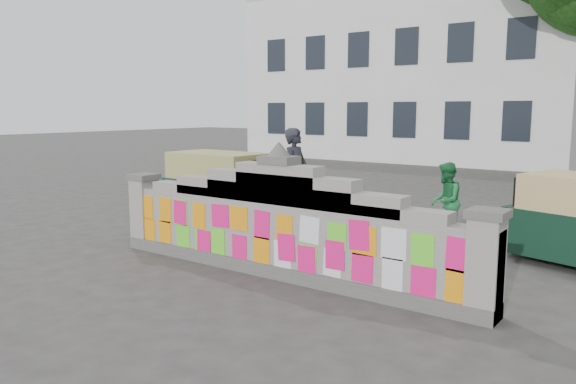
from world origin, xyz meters
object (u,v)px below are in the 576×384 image
Objects in this scene: cyclist_rider at (296,187)px; pedestrian at (445,201)px; cyclist_bike at (296,205)px; rickshaw_left at (220,185)px.

cyclist_rider is 1.25× the size of pedestrian.
cyclist_bike is 1.12× the size of cyclist_rider.
pedestrian reaches higher than cyclist_bike.
rickshaw_left reaches higher than cyclist_bike.
pedestrian is 0.54× the size of rickshaw_left.
rickshaw_left reaches higher than pedestrian.
cyclist_rider is at bearing -0.00° from cyclist_bike.
cyclist_bike is at bearing -80.54° from pedestrian.
pedestrian is 4.92m from rickshaw_left.
cyclist_bike is 1.41× the size of pedestrian.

